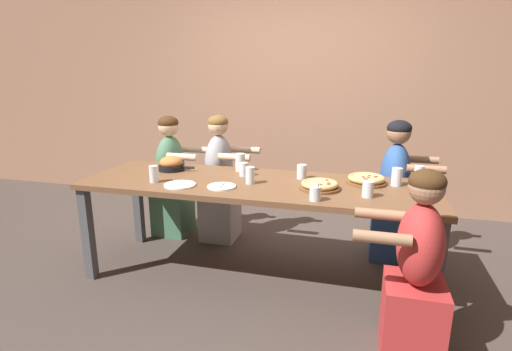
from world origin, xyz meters
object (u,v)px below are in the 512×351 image
Objects in this scene: drinking_glass_b at (302,172)px; diner_far_right at (394,197)px; diner_far_midleft at (220,184)px; skillet_bowl at (172,164)px; empty_plate_b at (180,185)px; pizza_board_main at (320,185)px; pizza_board_second at (366,180)px; diner_near_right at (416,276)px; cocktail_glass_blue at (315,194)px; diner_far_left at (172,181)px; empty_plate_a at (222,186)px; drinking_glass_a at (244,170)px; drinking_glass_g at (250,176)px; drinking_glass_d at (240,164)px; drinking_glass_f at (154,175)px; drinking_glass_h at (397,178)px; drinking_glass_c at (368,190)px; drinking_glass_e at (419,176)px.

diner_far_right is at bearing 32.12° from drinking_glass_b.
drinking_glass_b is at bearing 61.75° from diner_far_midleft.
empty_plate_b is at bearing -56.56° from skillet_bowl.
pizza_board_second reaches higher than pizza_board_main.
diner_near_right is 1.27m from diner_far_right.
pizza_board_second is 0.58m from cocktail_glass_blue.
skillet_bowl is 0.60m from diner_far_left.
diner_near_right is at bearing -19.25° from empty_plate_a.
drinking_glass_g is (0.11, -0.19, 0.01)m from drinking_glass_a.
empty_plate_a is at bearing 21.37° from diner_far_midleft.
drinking_glass_b reaches higher than pizza_board_main.
drinking_glass_g is at bearing -61.88° from drinking_glass_d.
empty_plate_b is (-1.28, -0.41, -0.02)m from pizza_board_second.
pizza_board_main is at bearing -56.62° from drinking_glass_b.
pizza_board_second is 1.43× the size of empty_plate_a.
drinking_glass_f is at bearing 19.35° from diner_far_left.
drinking_glass_f and drinking_glass_g have the same top height.
diner_far_midleft is (-0.32, 0.83, -0.24)m from empty_plate_a.
diner_far_left reaches higher than drinking_glass_a.
drinking_glass_h is (0.52, 0.49, 0.02)m from cocktail_glass_blue.
empty_plate_b is 0.19× the size of diner_far_right.
pizza_board_main is 1.20m from drinking_glass_f.
drinking_glass_e is at bearing 50.02° from drinking_glass_c.
empty_plate_a is 1.91× the size of drinking_glass_c.
drinking_glass_c is 1.99m from diner_far_left.
drinking_glass_e is 1.22m from drinking_glass_g.
pizza_board_second is at bearing -179.55° from drinking_glass_h.
drinking_glass_g is at bearing -56.94° from diner_far_right.
drinking_glass_a is at bearing 79.88° from empty_plate_a.
drinking_glass_f is (-1.51, -0.05, 0.01)m from drinking_glass_c.
pizza_board_second is 0.92m from drinking_glass_a.
drinking_glass_a is at bearing 162.36° from drinking_glass_c.
empty_plate_a is at bearing -88.46° from drinking_glass_d.
drinking_glass_a is 1.47m from diner_near_right.
diner_far_midleft is (0.49, 0.00, 0.01)m from diner_far_left.
pizza_board_main is at bearing 10.17° from empty_plate_b.
diner_far_midleft is (-0.38, 0.49, -0.28)m from drinking_glass_a.
cocktail_glass_blue is 1.20m from drinking_glass_f.
diner_near_right reaches higher than drinking_glass_d.
drinking_glass_g is at bearing 55.22° from diner_far_left.
drinking_glass_h is 0.88m from diner_near_right.
drinking_glass_e is (0.67, 0.59, 0.02)m from cocktail_glass_blue.
diner_far_left reaches higher than drinking_glass_h.
pizza_board_second is 1.34m from empty_plate_b.
drinking_glass_g is 1.28m from diner_near_right.
pizza_board_second is at bearing -27.11° from diner_far_right.
skillet_bowl is at bearing 177.77° from drinking_glass_a.
empty_plate_a is 1.39× the size of drinking_glass_d.
drinking_glass_a reaches higher than drinking_glass_c.
skillet_bowl is 2.12× the size of drinking_glass_d.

